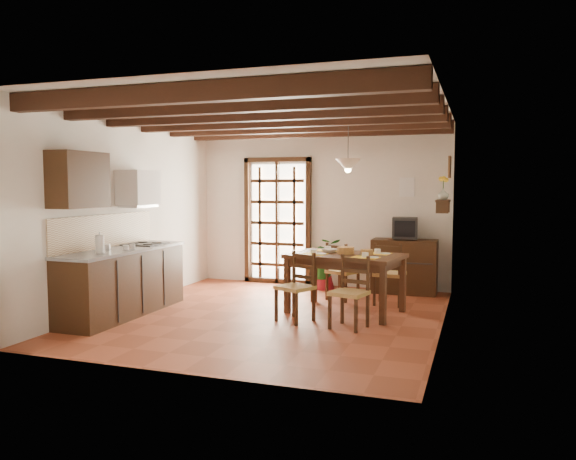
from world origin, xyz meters
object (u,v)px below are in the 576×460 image
at_px(chair_near_left, 296,300).
at_px(potted_plant, 323,256).
at_px(kitchen_counter, 123,281).
at_px(chair_near_right, 349,306).
at_px(pendant_lamp, 348,164).
at_px(crt_tv, 405,228).
at_px(dining_table, 346,262).
at_px(chair_far_right, 389,285).
at_px(chair_far_left, 342,282).
at_px(sideboard, 404,266).

distance_m(chair_near_left, potted_plant, 2.38).
height_order(kitchen_counter, chair_near_right, kitchen_counter).
bearing_deg(pendant_lamp, chair_near_right, -75.32).
bearing_deg(kitchen_counter, crt_tv, 39.14).
relative_size(chair_near_left, pendant_lamp, 1.07).
bearing_deg(chair_near_right, chair_near_left, -175.92).
relative_size(chair_near_left, crt_tv, 2.05).
distance_m(chair_near_right, pendant_lamp, 2.04).
distance_m(kitchen_counter, dining_table, 3.09).
xyz_separation_m(kitchen_counter, chair_far_right, (3.37, 1.83, -0.18)).
xyz_separation_m(chair_near_right, chair_far_left, (-0.49, 1.66, -0.00)).
xyz_separation_m(chair_near_left, chair_near_right, (0.75, -0.13, -0.00)).
distance_m(chair_far_right, sideboard, 1.01).
distance_m(chair_far_right, crt_tv, 1.27).
bearing_deg(sideboard, chair_far_left, -134.32).
height_order(chair_far_right, potted_plant, potted_plant).
height_order(kitchen_counter, dining_table, kitchen_counter).
bearing_deg(crt_tv, kitchen_counter, -146.78).
bearing_deg(dining_table, kitchen_counter, -148.84).
bearing_deg(chair_far_right, kitchen_counter, 32.85).
relative_size(chair_near_right, chair_far_left, 1.00).
bearing_deg(potted_plant, crt_tv, 2.27).
xyz_separation_m(dining_table, crt_tv, (0.60, 1.69, 0.36)).
height_order(chair_near_left, potted_plant, potted_plant).
height_order(sideboard, pendant_lamp, pendant_lamp).
relative_size(chair_near_left, chair_far_left, 1.01).
height_order(sideboard, crt_tv, crt_tv).
bearing_deg(pendant_lamp, chair_far_left, 108.56).
height_order(crt_tv, pendant_lamp, pendant_lamp).
xyz_separation_m(kitchen_counter, dining_table, (2.86, 1.12, 0.25)).
relative_size(dining_table, crt_tv, 3.78).
xyz_separation_m(dining_table, chair_far_right, (0.51, 0.70, -0.43)).
height_order(crt_tv, potted_plant, potted_plant).
bearing_deg(potted_plant, dining_table, -64.95).
distance_m(crt_tv, pendant_lamp, 1.97).
bearing_deg(dining_table, chair_near_right, -63.93).
bearing_deg(pendant_lamp, kitchen_counter, -156.84).
relative_size(chair_near_right, pendant_lamp, 1.07).
height_order(sideboard, potted_plant, potted_plant).
bearing_deg(chair_near_left, chair_far_right, 79.01).
bearing_deg(chair_far_right, sideboard, -90.97).
relative_size(kitchen_counter, chair_near_right, 2.50).
bearing_deg(chair_near_right, pendant_lamp, 118.45).
height_order(chair_far_right, sideboard, chair_far_right).
xyz_separation_m(kitchen_counter, pendant_lamp, (2.86, 1.22, 1.60)).
distance_m(chair_far_left, pendant_lamp, 1.96).
bearing_deg(sideboard, crt_tv, -90.01).
relative_size(chair_near_right, potted_plant, 0.49).
bearing_deg(crt_tv, pendant_lamp, -116.58).
relative_size(chair_far_left, pendant_lamp, 1.06).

